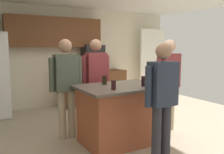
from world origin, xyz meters
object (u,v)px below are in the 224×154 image
(person_guest_left, at_px, (96,77))
(tumbler_amber, at_px, (143,81))
(microwave_over_range, at_px, (93,51))
(glass_stout_tall, at_px, (114,85))
(kitchen_island, at_px, (121,114))
(person_guest_by_door, at_px, (169,79))
(person_host_foreground, at_px, (66,82))
(glass_pilsner, at_px, (105,80))
(person_guest_right, at_px, (162,95))

(person_guest_left, bearing_deg, tumbler_amber, 13.45)
(microwave_over_range, relative_size, glass_stout_tall, 3.87)
(kitchen_island, distance_m, tumbler_amber, 0.65)
(microwave_over_range, height_order, glass_stout_tall, microwave_over_range)
(person_guest_by_door, bearing_deg, person_host_foreground, -19.32)
(kitchen_island, height_order, glass_stout_tall, glass_stout_tall)
(person_host_foreground, distance_m, person_guest_by_door, 1.86)
(kitchen_island, relative_size, tumbler_amber, 8.51)
(person_host_foreground, height_order, glass_stout_tall, person_host_foreground)
(person_guest_left, bearing_deg, glass_pilsner, -15.95)
(microwave_over_range, relative_size, person_guest_right, 0.35)
(person_guest_left, xyz_separation_m, person_guest_right, (0.17, -1.67, -0.06))
(microwave_over_range, bearing_deg, glass_pilsner, -111.18)
(microwave_over_range, distance_m, glass_stout_tall, 3.14)
(person_guest_left, xyz_separation_m, person_guest_by_door, (1.09, -0.82, -0.01))
(person_guest_left, distance_m, glass_stout_tall, 1.12)
(person_host_foreground, distance_m, person_guest_right, 1.67)
(person_guest_by_door, distance_m, glass_pilsner, 1.24)
(microwave_over_range, distance_m, person_guest_left, 2.06)
(person_guest_by_door, bearing_deg, glass_pilsner, -10.80)
(microwave_over_range, xyz_separation_m, person_guest_right, (-0.63, -3.50, -0.52))
(person_host_foreground, height_order, person_guest_right, person_host_foreground)
(person_host_foreground, relative_size, glass_stout_tall, 11.72)
(microwave_over_range, xyz_separation_m, person_host_foreground, (-1.48, -2.07, -0.47))
(person_host_foreground, distance_m, glass_stout_tall, 0.96)
(person_host_foreground, bearing_deg, person_guest_left, 58.99)
(kitchen_island, xyz_separation_m, glass_pilsner, (-0.18, 0.23, 0.54))
(glass_pilsner, height_order, glass_stout_tall, glass_pilsner)
(person_host_foreground, bearing_deg, person_guest_right, -19.34)
(person_guest_right, height_order, glass_pilsner, person_guest_right)
(person_host_foreground, bearing_deg, glass_pilsner, 5.14)
(kitchen_island, height_order, glass_pilsner, glass_pilsner)
(microwave_over_range, xyz_separation_m, tumbler_amber, (-0.49, -2.90, -0.43))
(kitchen_island, height_order, person_guest_left, person_guest_left)
(microwave_over_range, relative_size, glass_pilsner, 3.78)
(microwave_over_range, relative_size, person_guest_by_door, 0.33)
(person_guest_by_door, height_order, glass_pilsner, person_guest_by_door)
(glass_pilsner, xyz_separation_m, tumbler_amber, (0.45, -0.46, 0.01))
(microwave_over_range, xyz_separation_m, glass_pilsner, (-0.95, -2.44, -0.43))
(person_guest_right, bearing_deg, tumbler_amber, -21.99)
(person_guest_left, distance_m, glass_pilsner, 0.62)
(tumbler_amber, bearing_deg, kitchen_island, 140.16)
(kitchen_island, bearing_deg, microwave_over_range, 74.08)
(person_host_foreground, distance_m, tumbler_amber, 1.29)
(person_host_foreground, relative_size, tumbler_amber, 10.43)
(kitchen_island, distance_m, person_guest_left, 0.98)
(tumbler_amber, relative_size, glass_stout_tall, 1.12)
(person_guest_left, xyz_separation_m, glass_pilsner, (-0.14, -0.61, 0.03))
(glass_stout_tall, bearing_deg, person_guest_left, 77.21)
(kitchen_island, height_order, person_guest_right, person_guest_right)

